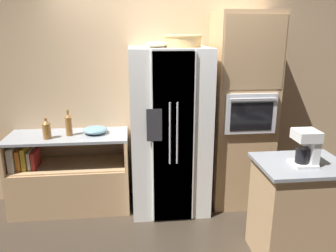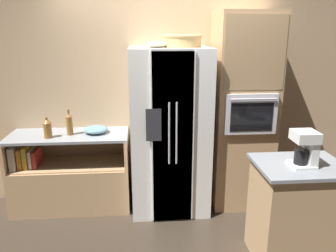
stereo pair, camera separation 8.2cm
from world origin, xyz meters
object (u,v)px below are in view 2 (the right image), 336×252
Objects in this scene: refrigerator at (170,132)px; mixing_bowl at (96,129)px; coffee_maker at (306,147)px; bottle_short at (69,124)px; wicker_basket at (183,40)px; wall_oven at (242,113)px; fruit_bowl at (157,44)px; bottle_tall at (47,128)px.

refrigerator reaches higher than mixing_bowl.
refrigerator is 1.52m from coffee_maker.
bottle_short is at bearing 152.06° from coffee_maker.
wall_oven is at bearing 5.49° from wicker_basket.
bottle_short is at bearing 176.63° from wicker_basket.
refrigerator is 7.86× the size of fruit_bowl.
refrigerator is 1.13m from bottle_short.
mixing_bowl is at bearing 8.86° from bottle_short.
refrigerator is at bearing 176.27° from wicker_basket.
bottle_tall is 0.75× the size of coffee_maker.
refrigerator is 1.02m from wicker_basket.
coffee_maker reaches higher than mixing_bowl.
bottle_tall is 0.52m from mixing_bowl.
refrigerator is at bearing 133.92° from coffee_maker.
bottle_short is (-1.26, 0.07, -0.91)m from wicker_basket.
wicker_basket reaches higher than refrigerator.
coffee_maker reaches higher than bottle_short.
fruit_bowl is 0.81× the size of bottle_short.
bottle_tall is 0.24m from bottle_short.
fruit_bowl reaches higher than bottle_tall.
wicker_basket is 1.76× the size of bottle_tall.
wicker_basket is at bearing -3.37° from bottle_short.
bottle_short reaches higher than bottle_tall.
wall_oven reaches higher than bottle_tall.
wicker_basket is at bearing 130.16° from coffee_maker.
coffee_maker is at bearing -80.33° from wall_oven.
mixing_bowl is at bearing 172.63° from refrigerator.
bottle_short is (-0.99, 0.09, -0.87)m from fruit_bowl.
wall_oven is 7.67× the size of bottle_short.
wall_oven is at bearing 4.02° from refrigerator.
mixing_bowl is at bearing 14.83° from bottle_tall.
coffee_maker is (1.89, -1.19, 0.16)m from mixing_bowl.
bottle_short is at bearing 174.69° from fruit_bowl.
fruit_bowl is 1.50m from bottle_tall.
bottle_short is at bearing 179.84° from wall_oven.
bottle_short is at bearing 176.67° from refrigerator.
mixing_bowl is at bearing 173.13° from wicker_basket.
coffee_maker reaches higher than bottle_tall.
fruit_bowl reaches higher than bottle_short.
wall_oven reaches higher than refrigerator.
mixing_bowl is (-0.98, 0.12, -0.99)m from wicker_basket.
mixing_bowl is 2.24m from coffee_maker.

